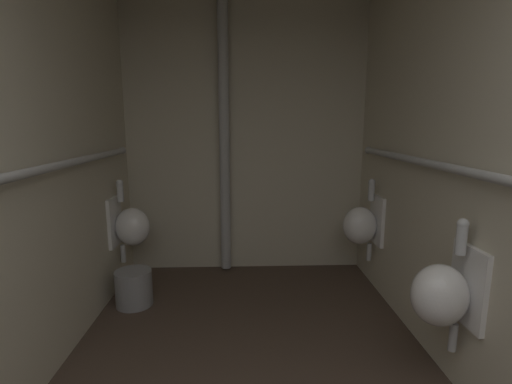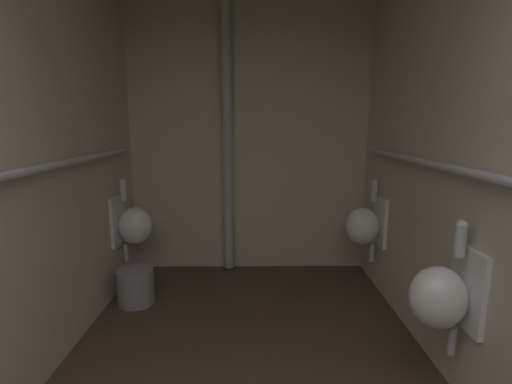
{
  "view_description": "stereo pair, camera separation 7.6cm",
  "coord_description": "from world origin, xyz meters",
  "px_view_note": "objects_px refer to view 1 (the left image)",
  "views": [
    {
      "loc": [
        -0.04,
        0.09,
        1.51
      ],
      "look_at": [
        0.06,
        2.77,
        1.01
      ],
      "focal_mm": 26.32,
      "sensor_mm": 36.0,
      "label": 1
    },
    {
      "loc": [
        0.04,
        0.09,
        1.51
      ],
      "look_at": [
        0.06,
        2.77,
        1.01
      ],
      "focal_mm": 26.32,
      "sensor_mm": 36.0,
      "label": 2
    }
  ],
  "objects_px": {
    "urinal_right_mid": "(444,293)",
    "waste_bin": "(134,288)",
    "standpipe_back_wall": "(224,137)",
    "urinal_left_mid": "(130,225)",
    "urinal_right_far": "(362,224)"
  },
  "relations": [
    {
      "from": "urinal_left_mid",
      "to": "standpipe_back_wall",
      "type": "height_order",
      "value": "standpipe_back_wall"
    },
    {
      "from": "urinal_left_mid",
      "to": "standpipe_back_wall",
      "type": "relative_size",
      "value": 0.28
    },
    {
      "from": "urinal_right_far",
      "to": "waste_bin",
      "type": "distance_m",
      "value": 2.06
    },
    {
      "from": "standpipe_back_wall",
      "to": "urinal_right_far",
      "type": "bearing_deg",
      "value": -20.74
    },
    {
      "from": "urinal_left_mid",
      "to": "urinal_right_mid",
      "type": "distance_m",
      "value": 2.52
    },
    {
      "from": "urinal_right_far",
      "to": "standpipe_back_wall",
      "type": "height_order",
      "value": "standpipe_back_wall"
    },
    {
      "from": "standpipe_back_wall",
      "to": "waste_bin",
      "type": "bearing_deg",
      "value": -135.12
    },
    {
      "from": "waste_bin",
      "to": "urinal_left_mid",
      "type": "bearing_deg",
      "value": 106.8
    },
    {
      "from": "urinal_right_mid",
      "to": "urinal_left_mid",
      "type": "bearing_deg",
      "value": 145.64
    },
    {
      "from": "urinal_left_mid",
      "to": "waste_bin",
      "type": "relative_size",
      "value": 2.51
    },
    {
      "from": "urinal_right_far",
      "to": "urinal_left_mid",
      "type": "bearing_deg",
      "value": 178.98
    },
    {
      "from": "urinal_left_mid",
      "to": "waste_bin",
      "type": "height_order",
      "value": "urinal_left_mid"
    },
    {
      "from": "urinal_right_mid",
      "to": "waste_bin",
      "type": "relative_size",
      "value": 2.51
    },
    {
      "from": "urinal_left_mid",
      "to": "urinal_right_mid",
      "type": "relative_size",
      "value": 1.0
    },
    {
      "from": "urinal_left_mid",
      "to": "standpipe_back_wall",
      "type": "xyz_separation_m",
      "value": [
        0.83,
        0.44,
        0.76
      ]
    }
  ]
}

